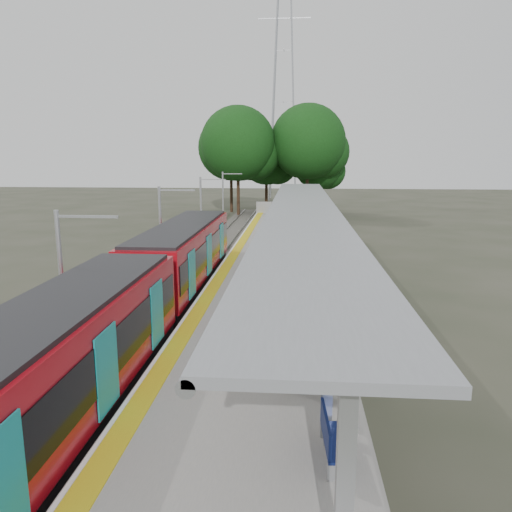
# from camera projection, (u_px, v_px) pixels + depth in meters

# --- Properties ---
(trackbed) EXTENTS (3.00, 70.00, 0.24)m
(trackbed) POSITION_uv_depth(u_px,v_px,m) (197.00, 276.00, 29.35)
(trackbed) COLOR #59544C
(trackbed) RESTS_ON ground
(platform) EXTENTS (6.00, 50.00, 1.00)m
(platform) POSITION_uv_depth(u_px,v_px,m) (273.00, 271.00, 28.92)
(platform) COLOR gray
(platform) RESTS_ON ground
(tactile_strip) EXTENTS (0.60, 50.00, 0.02)m
(tactile_strip) POSITION_uv_depth(u_px,v_px,m) (230.00, 262.00, 29.02)
(tactile_strip) COLOR gold
(tactile_strip) RESTS_ON platform
(end_fence) EXTENTS (6.00, 0.10, 1.20)m
(end_fence) POSITION_uv_depth(u_px,v_px,m) (284.00, 207.00, 53.06)
(end_fence) COLOR #9EA0A5
(end_fence) RESTS_ON platform
(train) EXTENTS (2.74, 27.60, 3.62)m
(train) POSITION_uv_depth(u_px,v_px,m) (142.00, 291.00, 18.80)
(train) COLOR black
(train) RESTS_ON ground
(canopy) EXTENTS (3.27, 38.00, 3.66)m
(canopy) POSITION_uv_depth(u_px,v_px,m) (303.00, 216.00, 24.33)
(canopy) COLOR #9EA0A5
(canopy) RESTS_ON platform
(pylon) EXTENTS (8.00, 4.00, 38.00)m
(pylon) POSITION_uv_depth(u_px,v_px,m) (284.00, 76.00, 77.07)
(pylon) COLOR #9EA0A5
(pylon) RESTS_ON ground
(tree_cluster) EXTENTS (17.81, 13.79, 12.95)m
(tree_cluster) POSITION_uv_depth(u_px,v_px,m) (267.00, 148.00, 59.19)
(tree_cluster) COLOR #382316
(tree_cluster) RESTS_ON ground
(catenary_masts) EXTENTS (2.08, 48.16, 5.40)m
(catenary_masts) POSITION_uv_depth(u_px,v_px,m) (162.00, 231.00, 27.95)
(catenary_masts) COLOR #9EA0A5
(catenary_masts) RESTS_ON ground
(bench_near) EXTENTS (0.53, 1.52, 1.02)m
(bench_near) POSITION_uv_depth(u_px,v_px,m) (331.00, 437.00, 10.01)
(bench_near) COLOR #101B52
(bench_near) RESTS_ON platform
(bench_mid) EXTENTS (0.99, 1.47, 0.97)m
(bench_mid) POSITION_uv_depth(u_px,v_px,m) (312.00, 288.00, 21.38)
(bench_mid) COLOR #101B52
(bench_mid) RESTS_ON platform
(bench_far) EXTENTS (0.49, 1.49, 1.01)m
(bench_far) POSITION_uv_depth(u_px,v_px,m) (312.00, 224.00, 41.14)
(bench_far) COLOR #101B52
(bench_far) RESTS_ON platform
(info_pillar_near) EXTENTS (0.45, 0.45, 2.01)m
(info_pillar_near) POSITION_uv_depth(u_px,v_px,m) (272.00, 353.00, 13.42)
(info_pillar_near) COLOR beige
(info_pillar_near) RESTS_ON platform
(info_pillar_far) EXTENTS (0.39, 0.39, 1.72)m
(info_pillar_far) POSITION_uv_depth(u_px,v_px,m) (288.00, 230.00, 36.32)
(info_pillar_far) COLOR beige
(info_pillar_far) RESTS_ON platform
(litter_bin) EXTENTS (0.44, 0.44, 0.85)m
(litter_bin) POSITION_uv_depth(u_px,v_px,m) (298.00, 290.00, 21.35)
(litter_bin) COLOR #9EA0A5
(litter_bin) RESTS_ON platform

